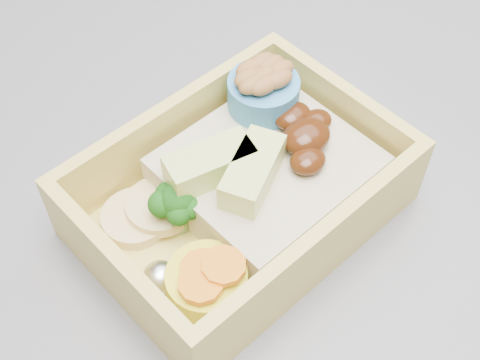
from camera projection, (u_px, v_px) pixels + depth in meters
bento_box at (245, 184)px, 0.40m from camera, size 0.20×0.16×0.07m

